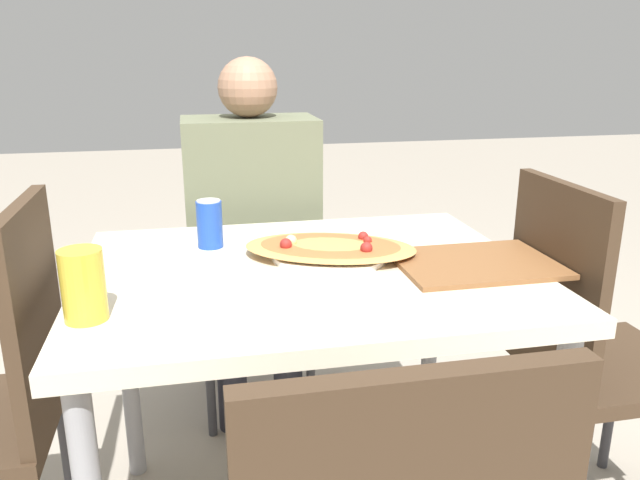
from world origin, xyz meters
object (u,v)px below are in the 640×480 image
Objects in this scene: chair_far_seated at (251,259)px; pizza_main at (330,249)px; chair_side_right at (586,343)px; person_seated at (252,215)px; dining_table at (307,301)px; soda_can at (210,224)px; drink_glass at (83,285)px.

chair_far_seated reaches higher than pizza_main.
person_seated is (-0.78, 0.72, 0.20)m from chair_side_right.
dining_table is at bearing 94.99° from chair_far_seated.
soda_can is (-0.15, -0.54, 0.29)m from chair_far_seated.
chair_side_right is 0.70m from pizza_main.
person_seated is 9.89× the size of soda_can.
drink_glass is (-0.40, -0.95, 0.30)m from chair_far_seated.
chair_far_seated is at bearing -90.00° from person_seated.
chair_far_seated is (-0.07, 0.75, -0.14)m from dining_table.
chair_side_right is (0.78, -0.84, 0.00)m from chair_far_seated.
chair_side_right is at bearing 132.87° from chair_far_seated.
person_seated is at bearing 64.25° from drink_glass.
soda_can is at bearing -107.91° from chair_side_right.
chair_side_right is at bearing 5.51° from drink_glass.
chair_far_seated is 7.67× the size of soda_can.
pizza_main is (0.14, -0.56, 0.05)m from person_seated.
person_seated is at bearing 70.20° from soda_can.
chair_far_seated is 1.07m from drink_glass.
person_seated is at bearing 95.91° from dining_table.
drink_glass is at bearing 64.25° from person_seated.
person_seated reaches higher than soda_can.
soda_can is at bearing 135.73° from dining_table.
pizza_main is 0.32m from soda_can.
soda_can is (-0.93, 0.30, 0.29)m from chair_side_right.
soda_can is at bearing 70.20° from person_seated.
person_seated is at bearing 90.00° from chair_far_seated.
chair_side_right is 1.22m from drink_glass.
soda_can is 0.48m from drink_glass.
dining_table is 0.53m from drink_glass.
pizza_main is (-0.64, 0.16, 0.25)m from chair_side_right.
chair_side_right is 6.84× the size of drink_glass.
soda_can is at bearing 153.46° from pizza_main.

